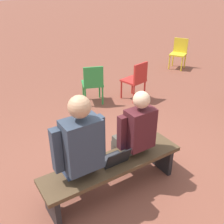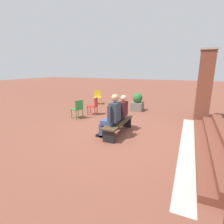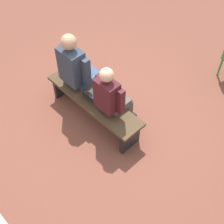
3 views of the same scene
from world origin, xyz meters
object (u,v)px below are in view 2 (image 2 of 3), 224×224
Objects in this scene: laptop at (119,120)px; plastic_chair_by_pillar at (94,105)px; person_student at (121,112)px; bench at (119,124)px; person_adult at (112,115)px; planter at (137,102)px; plastic_chair_mid_courtyard at (98,96)px; plastic_chair_near_bench_left at (78,108)px.

plastic_chair_by_pillar is at bearing -132.75° from laptop.
bench is at bearing 10.46° from person_student.
planter is at bearing -175.77° from person_adult.
bench is 2.14× the size of plastic_chair_by_pillar.
laptop is at bearing 168.68° from person_adult.
plastic_chair_mid_courtyard is at bearing -142.06° from person_student.
plastic_chair_mid_courtyard is at bearing -146.93° from person_adult.
person_student reaches higher than laptop.
plastic_chair_by_pillar is at bearing -139.67° from person_adult.
planter is (-2.55, 2.00, -0.04)m from plastic_chair_near_bench_left.
planter reaches higher than plastic_chair_by_pillar.
plastic_chair_mid_courtyard is at bearing -166.64° from plastic_chair_near_bench_left.
plastic_chair_near_bench_left is (-1.04, -2.37, 0.13)m from bench.
plastic_chair_near_bench_left is (-0.69, -2.31, -0.22)m from person_student.
person_student is at bearing -169.54° from bench.
plastic_chair_mid_courtyard is at bearing -104.42° from planter.
person_adult reaches higher than plastic_chair_by_pillar.
laptop is 2.81m from plastic_chair_by_pillar.
plastic_chair_near_bench_left is at bearing -122.31° from person_adult.
person_student is at bearing 73.41° from plastic_chair_near_bench_left.
laptop is (0.34, 0.08, -0.20)m from person_student.
person_student reaches higher than plastic_chair_by_pillar.
person_student is at bearing 5.37° from planter.
person_adult is at bearing 40.33° from plastic_chair_by_pillar.
bench is 2.81m from plastic_chair_by_pillar.
bench is 3.61m from planter.
plastic_chair_by_pillar is 0.89× the size of planter.
planter is (-1.68, 1.68, -0.04)m from plastic_chair_by_pillar.
person_adult is (0.77, -0.01, 0.06)m from person_student.
person_adult is (0.42, -0.07, 0.40)m from bench.
person_student is 0.40m from laptop.
plastic_chair_mid_courtyard reaches higher than laptop.
plastic_chair_by_pillar is 1.00× the size of plastic_chair_near_bench_left.
person_student is 0.77m from person_adult.
laptop is at bearing 36.32° from plastic_chair_mid_courtyard.
person_student is 0.91× the size of person_adult.
person_student is 5.02m from plastic_chair_mid_courtyard.
plastic_chair_mid_courtyard is at bearing -143.83° from bench.
plastic_chair_by_pillar reaches higher than laptop.
person_student reaches higher than plastic_chair_mid_courtyard.
person_adult is at bearing 33.07° from plastic_chair_mid_courtyard.
plastic_chair_near_bench_left is at bearing -113.64° from bench.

